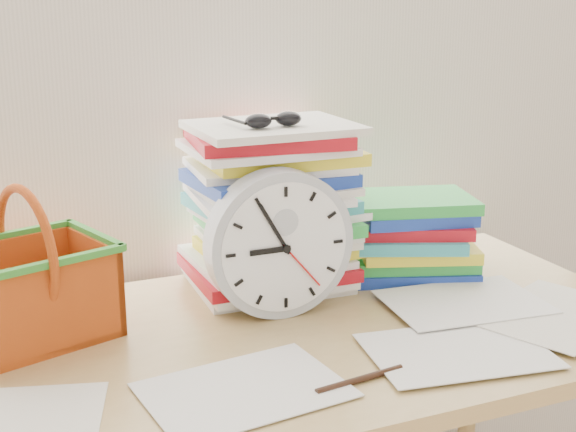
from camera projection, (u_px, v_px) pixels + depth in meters
name	position (u px, v px, depth m)	size (l,w,h in m)	color
curtain	(201.00, 4.00, 1.59)	(2.40, 0.01, 2.50)	silver
desk	(275.00, 371.00, 1.42)	(1.40, 0.70, 0.75)	tan
paper_stack	(274.00, 206.00, 1.59)	(0.33, 0.27, 0.33)	white
clock	(279.00, 243.00, 1.45)	(0.27, 0.27, 0.05)	#AEB3BA
sunglasses	(273.00, 120.00, 1.48)	(0.13, 0.11, 0.03)	black
book_stack	(408.00, 236.00, 1.67)	(0.28, 0.21, 0.17)	white
basket	(27.00, 265.00, 1.35)	(0.26, 0.21, 0.26)	#CF5214
pen	(360.00, 379.00, 1.22)	(0.01, 0.01, 0.16)	black
scattered_papers	(275.00, 329.00, 1.40)	(1.26, 0.42, 0.02)	white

